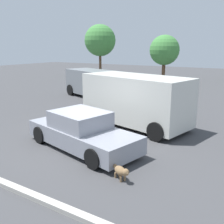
# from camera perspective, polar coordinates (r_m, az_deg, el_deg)

# --- Properties ---
(ground_plane) EXTENTS (80.00, 80.00, 0.00)m
(ground_plane) POSITION_cam_1_polar(r_m,az_deg,el_deg) (9.72, -5.85, -7.22)
(ground_plane) COLOR #424244
(sedan_foreground) EXTENTS (4.71, 2.67, 1.33)m
(sedan_foreground) POSITION_cam_1_polar(r_m,az_deg,el_deg) (9.29, -6.65, -4.28)
(sedan_foreground) COLOR gray
(sedan_foreground) RESTS_ON ground_plane
(dog) EXTENTS (0.62, 0.41, 0.42)m
(dog) POSITION_cam_1_polar(r_m,az_deg,el_deg) (7.19, 2.00, -12.85)
(dog) COLOR olive
(dog) RESTS_ON ground_plane
(van_white) EXTENTS (5.29, 3.17, 2.29)m
(van_white) POSITION_cam_1_polar(r_m,az_deg,el_deg) (11.72, 5.19, 2.79)
(van_white) COLOR silver
(van_white) RESTS_ON ground_plane
(suv_dark) EXTENTS (5.00, 3.33, 1.93)m
(suv_dark) POSITION_cam_1_polar(r_m,az_deg,el_deg) (18.65, -4.03, 6.46)
(suv_dark) COLOR gray
(suv_dark) RESTS_ON ground_plane
(pedestrian) EXTENTS (0.47, 0.44, 1.68)m
(pedestrian) POSITION_cam_1_polar(r_m,az_deg,el_deg) (15.16, 10.53, 4.28)
(pedestrian) COLOR navy
(pedestrian) RESTS_ON ground_plane
(parking_curb) EXTENTS (6.97, 0.20, 0.12)m
(parking_curb) POSITION_cam_1_polar(r_m,az_deg,el_deg) (7.54, -22.46, -14.37)
(parking_curb) COLOR #B7B2A8
(parking_curb) RESTS_ON ground_plane
(tree_back_left) EXTENTS (3.70, 3.70, 6.13)m
(tree_back_left) POSITION_cam_1_polar(r_m,az_deg,el_deg) (31.96, -2.64, 15.41)
(tree_back_left) COLOR brown
(tree_back_left) RESTS_ON ground_plane
(tree_back_center) EXTENTS (3.04, 3.04, 4.74)m
(tree_back_center) POSITION_cam_1_polar(r_m,az_deg,el_deg) (27.85, 11.43, 13.14)
(tree_back_center) COLOR brown
(tree_back_center) RESTS_ON ground_plane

